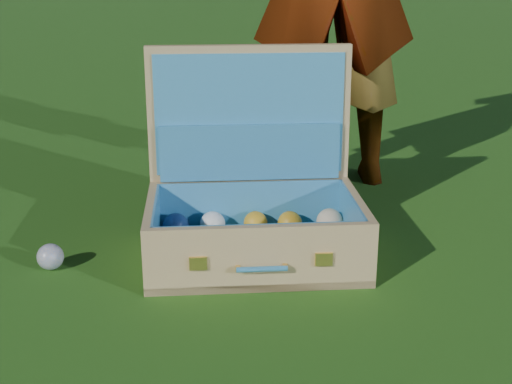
# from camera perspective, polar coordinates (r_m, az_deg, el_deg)

# --- Properties ---
(ground) EXTENTS (60.00, 60.00, 0.00)m
(ground) POSITION_cam_1_polar(r_m,az_deg,el_deg) (1.83, 2.04, -6.78)
(ground) COLOR #215114
(ground) RESTS_ON ground
(stray_ball) EXTENTS (0.07, 0.07, 0.07)m
(stray_ball) POSITION_cam_1_polar(r_m,az_deg,el_deg) (1.93, -16.13, -5.00)
(stray_ball) COLOR #4774B8
(stray_ball) RESTS_ON ground
(suitcase) EXTENTS (0.61, 0.48, 0.55)m
(suitcase) POSITION_cam_1_polar(r_m,az_deg,el_deg) (1.93, -0.32, -0.51)
(suitcase) COLOR tan
(suitcase) RESTS_ON ground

